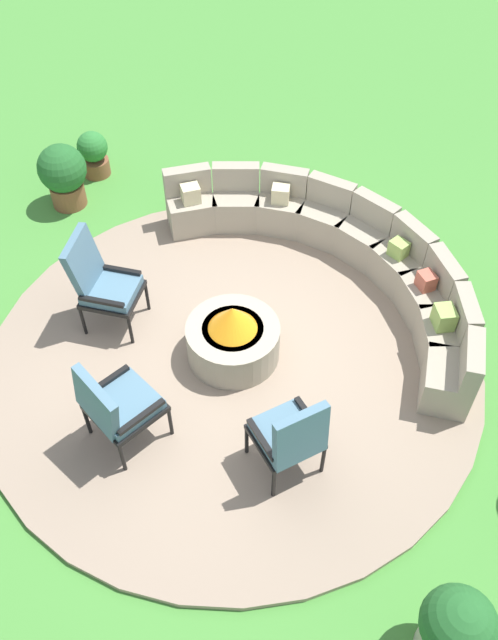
{
  "coord_description": "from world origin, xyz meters",
  "views": [
    {
      "loc": [
        3.53,
        -2.4,
        5.29
      ],
      "look_at": [
        0.0,
        0.2,
        0.45
      ],
      "focal_mm": 36.66,
      "sensor_mm": 36.0,
      "label": 1
    }
  ],
  "objects_px": {
    "curved_stone_bench": "(340,254)",
    "potted_plant_0": "(455,630)",
    "lounge_chair_front_right": "(115,405)",
    "potted_plant_4": "(63,174)",
    "lounge_chair_back_left": "(291,435)",
    "lounge_chair_front_left": "(101,281)",
    "fire_pit": "(233,337)",
    "potted_plant_2": "(93,153)"
  },
  "relations": [
    {
      "from": "lounge_chair_front_right",
      "to": "curved_stone_bench",
      "type": "bearing_deg",
      "value": 91.23
    },
    {
      "from": "lounge_chair_front_left",
      "to": "lounge_chair_back_left",
      "type": "height_order",
      "value": "lounge_chair_front_left"
    },
    {
      "from": "lounge_chair_front_right",
      "to": "potted_plant_0",
      "type": "xyz_separation_m",
      "value": [
        3.0,
        1.03,
        -0.15
      ]
    },
    {
      "from": "potted_plant_0",
      "to": "potted_plant_4",
      "type": "height_order",
      "value": "potted_plant_4"
    },
    {
      "from": "lounge_chair_front_right",
      "to": "potted_plant_4",
      "type": "relative_size",
      "value": 1.23
    },
    {
      "from": "curved_stone_bench",
      "to": "lounge_chair_back_left",
      "type": "distance_m",
      "value": 2.62
    },
    {
      "from": "lounge_chair_back_left",
      "to": "lounge_chair_front_left",
      "type": "bearing_deg",
      "value": 107.61
    },
    {
      "from": "fire_pit",
      "to": "curved_stone_bench",
      "type": "height_order",
      "value": "curved_stone_bench"
    },
    {
      "from": "curved_stone_bench",
      "to": "potted_plant_2",
      "type": "bearing_deg",
      "value": -159.65
    },
    {
      "from": "potted_plant_0",
      "to": "potted_plant_4",
      "type": "bearing_deg",
      "value": 178.65
    },
    {
      "from": "fire_pit",
      "to": "potted_plant_0",
      "type": "xyz_separation_m",
      "value": [
        3.21,
        -0.37,
        0.13
      ]
    },
    {
      "from": "curved_stone_bench",
      "to": "potted_plant_0",
      "type": "relative_size",
      "value": 5.18
    },
    {
      "from": "potted_plant_2",
      "to": "potted_plant_4",
      "type": "height_order",
      "value": "potted_plant_4"
    },
    {
      "from": "lounge_chair_front_left",
      "to": "potted_plant_4",
      "type": "xyz_separation_m",
      "value": [
        -2.18,
        0.58,
        -0.17
      ]
    },
    {
      "from": "curved_stone_bench",
      "to": "lounge_chair_back_left",
      "type": "relative_size",
      "value": 4.27
    },
    {
      "from": "lounge_chair_front_left",
      "to": "lounge_chair_front_right",
      "type": "relative_size",
      "value": 1.09
    },
    {
      "from": "lounge_chair_back_left",
      "to": "lounge_chair_front_right",
      "type": "bearing_deg",
      "value": 140.19
    },
    {
      "from": "lounge_chair_back_left",
      "to": "potted_plant_4",
      "type": "distance_m",
      "value": 4.74
    },
    {
      "from": "potted_plant_4",
      "to": "curved_stone_bench",
      "type": "bearing_deg",
      "value": 31.31
    },
    {
      "from": "lounge_chair_front_left",
      "to": "lounge_chair_front_right",
      "type": "bearing_deg",
      "value": 27.01
    },
    {
      "from": "curved_stone_bench",
      "to": "lounge_chair_front_right",
      "type": "distance_m",
      "value": 3.12
    },
    {
      "from": "potted_plant_2",
      "to": "potted_plant_4",
      "type": "relative_size",
      "value": 0.74
    },
    {
      "from": "fire_pit",
      "to": "curved_stone_bench",
      "type": "bearing_deg",
      "value": 98.94
    },
    {
      "from": "curved_stone_bench",
      "to": "fire_pit",
      "type": "bearing_deg",
      "value": -81.06
    },
    {
      "from": "curved_stone_bench",
      "to": "lounge_chair_front_left",
      "type": "height_order",
      "value": "lounge_chair_front_left"
    },
    {
      "from": "curved_stone_bench",
      "to": "potted_plant_2",
      "type": "relative_size",
      "value": 6.79
    },
    {
      "from": "fire_pit",
      "to": "potted_plant_2",
      "type": "distance_m",
      "value": 3.77
    },
    {
      "from": "curved_stone_bench",
      "to": "lounge_chair_back_left",
      "type": "xyz_separation_m",
      "value": [
        1.63,
        -2.04,
        0.24
      ]
    },
    {
      "from": "lounge_chair_front_left",
      "to": "fire_pit",
      "type": "bearing_deg",
      "value": 84.24
    },
    {
      "from": "curved_stone_bench",
      "to": "lounge_chair_back_left",
      "type": "height_order",
      "value": "lounge_chair_back_left"
    },
    {
      "from": "lounge_chair_back_left",
      "to": "potted_plant_2",
      "type": "xyz_separation_m",
      "value": [
        -5.12,
        0.75,
        -0.27
      ]
    },
    {
      "from": "curved_stone_bench",
      "to": "potted_plant_0",
      "type": "xyz_separation_m",
      "value": [
        3.48,
        -2.04,
        0.09
      ]
    },
    {
      "from": "lounge_chair_back_left",
      "to": "potted_plant_2",
      "type": "bearing_deg",
      "value": 89.85
    },
    {
      "from": "curved_stone_bench",
      "to": "lounge_chair_front_right",
      "type": "bearing_deg",
      "value": -81.11
    },
    {
      "from": "potted_plant_0",
      "to": "potted_plant_2",
      "type": "xyz_separation_m",
      "value": [
        -6.97,
        0.75,
        -0.12
      ]
    },
    {
      "from": "lounge_chair_front_left",
      "to": "potted_plant_4",
      "type": "height_order",
      "value": "lounge_chair_front_left"
    },
    {
      "from": "lounge_chair_front_right",
      "to": "potted_plant_0",
      "type": "height_order",
      "value": "lounge_chair_front_right"
    },
    {
      "from": "potted_plant_0",
      "to": "potted_plant_2",
      "type": "bearing_deg",
      "value": 173.86
    },
    {
      "from": "lounge_chair_back_left",
      "to": "potted_plant_4",
      "type": "relative_size",
      "value": 1.18
    },
    {
      "from": "lounge_chair_back_left",
      "to": "potted_plant_4",
      "type": "height_order",
      "value": "lounge_chair_back_left"
    },
    {
      "from": "fire_pit",
      "to": "potted_plant_0",
      "type": "bearing_deg",
      "value": -6.59
    },
    {
      "from": "curved_stone_bench",
      "to": "potted_plant_4",
      "type": "distance_m",
      "value": 3.63
    }
  ]
}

